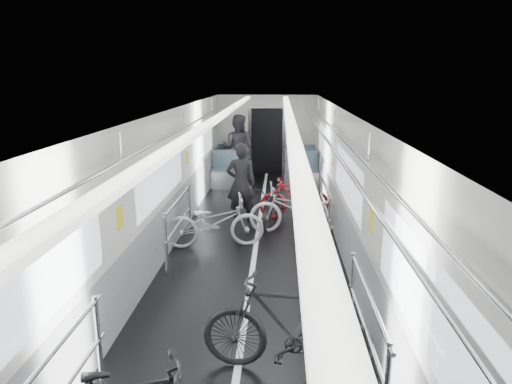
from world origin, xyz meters
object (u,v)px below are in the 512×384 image
Objects in this scene: bike_right_mid at (297,208)px; person_seated at (238,148)px; bike_aisle at (274,205)px; bike_left_far at (214,222)px; bike_right_near at (287,325)px; bike_right_far at (294,197)px; person_standing at (241,183)px.

bike_right_mid is 0.97× the size of person_seated.
bike_aisle is 0.80× the size of person_seated.
bike_left_far is 0.92× the size of person_seated.
bike_left_far is 3.69m from bike_right_near.
bike_right_near reaches higher than bike_aisle.
bike_right_near is 5.26m from bike_right_far.
bike_aisle is 0.92× the size of person_standing.
person_seated reaches higher than bike_right_mid.
bike_right_near is 0.92× the size of person_seated.
bike_right_near is at bearing 110.83° from person_seated.
bike_aisle is 4.18m from person_seated.
bike_right_far is at bearing -50.13° from bike_left_far.
bike_right_near is at bearing -10.61° from bike_right_far.
bike_right_near is 4.99m from person_standing.
person_standing reaches higher than bike_left_far.
person_standing is at bearing -123.98° from bike_right_mid.
person_seated reaches higher than person_standing.
bike_right_far is at bearing -174.73° from person_standing.
person_standing is (-1.11, -0.35, 0.38)m from bike_right_far.
bike_right_near is 4.81m from bike_aisle.
person_seated is (-1.56, 4.48, 0.47)m from bike_right_mid.
bike_left_far is at bearing -115.07° from bike_aisle.
bike_right_far reaches higher than bike_aisle.
bike_right_mid reaches higher than bike_aisle.
person_standing is (-1.13, 0.58, 0.35)m from bike_right_mid.
bike_right_near is at bearing -10.21° from bike_right_mid.
bike_right_far is 0.62m from bike_aisle.
bike_right_mid is at bearing 140.76° from person_standing.
bike_right_far is 0.90× the size of person_standing.
person_seated is at bearing -167.70° from bike_right_mid.
bike_aisle is 0.82m from person_standing.
bike_aisle is (-0.20, 4.80, -0.12)m from bike_right_near.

